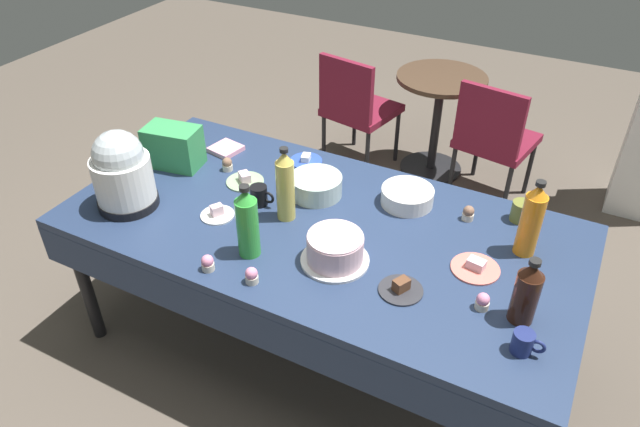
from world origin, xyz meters
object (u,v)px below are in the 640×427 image
(dessert_plate_white, at_px, (217,213))
(round_cafe_table, at_px, (438,107))
(glass_salad_bowl, at_px, (316,186))
(coffee_mug_black, at_px, (260,195))
(cupcake_cocoa, at_px, (468,213))
(soda_bottle_cola, at_px, (527,293))
(soda_carton, at_px, (173,147))
(maroon_chair_left, at_px, (356,105))
(ceramic_snack_bowl, at_px, (407,196))
(dessert_plate_charcoal, at_px, (401,288))
(cupcake_vanilla, at_px, (252,276))
(coffee_mug_olive, at_px, (522,211))
(slow_cooker, at_px, (122,172))
(dessert_plate_coral, at_px, (475,267))
(cupcake_berry, at_px, (227,164))
(dessert_plate_sage, at_px, (245,180))
(cupcake_mint, at_px, (483,302))
(soda_bottle_orange_juice, at_px, (531,220))
(coffee_mug_navy, at_px, (524,343))
(potluck_table, at_px, (320,234))
(cupcake_rose, at_px, (208,263))
(maroon_chair_right, at_px, (494,136))
(soda_bottle_ginger_ale, at_px, (285,186))
(frosted_layer_cake, at_px, (335,249))
(soda_bottle_lime_soda, at_px, (247,223))

(dessert_plate_white, xyz_separation_m, round_cafe_table, (0.37, 2.00, -0.26))
(glass_salad_bowl, distance_m, coffee_mug_black, 0.26)
(cupcake_cocoa, bearing_deg, soda_bottle_cola, -56.12)
(soda_carton, relative_size, maroon_chair_left, 0.31)
(ceramic_snack_bowl, bearing_deg, dessert_plate_charcoal, -71.40)
(cupcake_vanilla, height_order, coffee_mug_olive, coffee_mug_olive)
(glass_salad_bowl, bearing_deg, slow_cooker, -146.64)
(ceramic_snack_bowl, xyz_separation_m, soda_carton, (-1.13, -0.21, 0.06))
(coffee_mug_olive, bearing_deg, dessert_plate_coral, -101.55)
(slow_cooker, distance_m, coffee_mug_olive, 1.72)
(cupcake_berry, bearing_deg, dessert_plate_sage, -21.73)
(ceramic_snack_bowl, xyz_separation_m, cupcake_vanilla, (-0.33, -0.76, -0.01))
(dessert_plate_white, height_order, cupcake_mint, cupcake_mint)
(glass_salad_bowl, bearing_deg, cupcake_berry, -178.38)
(dessert_plate_white, bearing_deg, round_cafe_table, 79.52)
(coffee_mug_olive, bearing_deg, maroon_chair_left, 137.75)
(ceramic_snack_bowl, height_order, soda_bottle_orange_juice, soda_bottle_orange_juice)
(slow_cooker, xyz_separation_m, coffee_mug_navy, (1.74, -0.04, -0.13))
(potluck_table, relative_size, soda_bottle_cola, 8.21)
(cupcake_rose, height_order, maroon_chair_right, maroon_chair_right)
(dessert_plate_sage, distance_m, cupcake_mint, 1.25)
(soda_bottle_ginger_ale, distance_m, coffee_mug_olive, 1.01)
(soda_bottle_cola, height_order, maroon_chair_right, soda_bottle_cola)
(dessert_plate_coral, bearing_deg, coffee_mug_navy, -53.38)
(dessert_plate_white, relative_size, round_cafe_table, 0.20)
(ceramic_snack_bowl, xyz_separation_m, coffee_mug_olive, (0.48, 0.11, 0.01))
(slow_cooker, xyz_separation_m, cupcake_vanilla, (0.76, -0.17, -0.14))
(dessert_plate_white, height_order, round_cafe_table, dessert_plate_white)
(potluck_table, bearing_deg, maroon_chair_left, 109.27)
(coffee_mug_black, bearing_deg, coffee_mug_navy, -14.68)
(cupcake_vanilla, bearing_deg, potluck_table, 82.93)
(dessert_plate_charcoal, xyz_separation_m, soda_bottle_cola, (0.42, 0.06, 0.11))
(frosted_layer_cake, xyz_separation_m, soda_bottle_ginger_ale, (-0.32, 0.17, 0.10))
(glass_salad_bowl, distance_m, coffee_mug_navy, 1.15)
(dessert_plate_charcoal, xyz_separation_m, coffee_mug_black, (-0.76, 0.23, 0.03))
(slow_cooker, height_order, maroon_chair_left, slow_cooker)
(dessert_plate_sage, height_order, cupcake_vanilla, cupcake_vanilla)
(cupcake_rose, bearing_deg, coffee_mug_olive, 41.48)
(dessert_plate_white, xyz_separation_m, soda_bottle_lime_soda, (0.26, -0.14, 0.14))
(dessert_plate_sage, distance_m, cupcake_vanilla, 0.70)
(potluck_table, bearing_deg, soda_carton, 173.39)
(coffee_mug_navy, bearing_deg, potluck_table, 160.87)
(dessert_plate_sage, relative_size, soda_bottle_orange_juice, 0.53)
(cupcake_mint, bearing_deg, glass_salad_bowl, 156.94)
(soda_bottle_ginger_ale, bearing_deg, cupcake_cocoa, 26.30)
(cupcake_vanilla, height_order, soda_bottle_lime_soda, soda_bottle_lime_soda)
(cupcake_vanilla, bearing_deg, dessert_plate_sage, 125.67)
(glass_salad_bowl, relative_size, dessert_plate_white, 1.62)
(dessert_plate_white, xyz_separation_m, coffee_mug_navy, (1.34, -0.16, 0.03))
(cupcake_vanilla, distance_m, cupcake_rose, 0.19)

